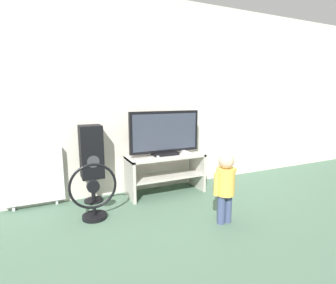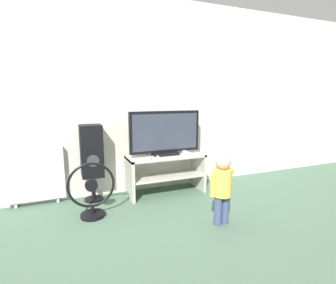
{
  "view_description": "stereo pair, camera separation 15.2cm",
  "coord_description": "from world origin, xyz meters",
  "px_view_note": "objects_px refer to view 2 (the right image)",
  "views": [
    {
      "loc": [
        -1.41,
        -2.92,
        1.32
      ],
      "look_at": [
        0.0,
        0.12,
        0.72
      ],
      "focal_mm": 28.0,
      "sensor_mm": 36.0,
      "label": 1
    },
    {
      "loc": [
        -1.27,
        -2.98,
        1.32
      ],
      "look_at": [
        0.0,
        0.12,
        0.72
      ],
      "focal_mm": 28.0,
      "sensor_mm": 36.0,
      "label": 2
    }
  ],
  "objects_px": {
    "television": "(165,134)",
    "game_console": "(186,153)",
    "floor_fan": "(92,193)",
    "radiator": "(35,175)",
    "speaker_tower": "(92,153)",
    "child": "(222,183)",
    "remote_secondary": "(158,158)",
    "remote_primary": "(150,159)"
  },
  "relations": [
    {
      "from": "remote_primary",
      "to": "remote_secondary",
      "type": "bearing_deg",
      "value": 3.52
    },
    {
      "from": "remote_primary",
      "to": "television",
      "type": "bearing_deg",
      "value": 31.23
    },
    {
      "from": "television",
      "to": "floor_fan",
      "type": "xyz_separation_m",
      "value": [
        -1.02,
        -0.39,
        -0.55
      ]
    },
    {
      "from": "television",
      "to": "child",
      "type": "height_order",
      "value": "television"
    },
    {
      "from": "child",
      "to": "floor_fan",
      "type": "relative_size",
      "value": 1.22
    },
    {
      "from": "speaker_tower",
      "to": "radiator",
      "type": "relative_size",
      "value": 1.36
    },
    {
      "from": "child",
      "to": "speaker_tower",
      "type": "relative_size",
      "value": 0.78
    },
    {
      "from": "remote_secondary",
      "to": "radiator",
      "type": "xyz_separation_m",
      "value": [
        -1.44,
        0.36,
        -0.16
      ]
    },
    {
      "from": "floor_fan",
      "to": "speaker_tower",
      "type": "bearing_deg",
      "value": 81.97
    },
    {
      "from": "television",
      "to": "child",
      "type": "distance_m",
      "value": 1.14
    },
    {
      "from": "remote_secondary",
      "to": "television",
      "type": "bearing_deg",
      "value": 44.26
    },
    {
      "from": "speaker_tower",
      "to": "floor_fan",
      "type": "xyz_separation_m",
      "value": [
        -0.07,
        -0.48,
        -0.34
      ]
    },
    {
      "from": "television",
      "to": "remote_secondary",
      "type": "bearing_deg",
      "value": -135.74
    },
    {
      "from": "remote_primary",
      "to": "remote_secondary",
      "type": "distance_m",
      "value": 0.11
    },
    {
      "from": "television",
      "to": "game_console",
      "type": "distance_m",
      "value": 0.39
    },
    {
      "from": "floor_fan",
      "to": "radiator",
      "type": "xyz_separation_m",
      "value": [
        -0.59,
        0.59,
        0.11
      ]
    },
    {
      "from": "remote_secondary",
      "to": "radiator",
      "type": "bearing_deg",
      "value": 166.04
    },
    {
      "from": "remote_primary",
      "to": "floor_fan",
      "type": "distance_m",
      "value": 0.82
    },
    {
      "from": "floor_fan",
      "to": "remote_secondary",
      "type": "bearing_deg",
      "value": 15.07
    },
    {
      "from": "television",
      "to": "remote_primary",
      "type": "xyz_separation_m",
      "value": [
        -0.27,
        -0.17,
        -0.28
      ]
    },
    {
      "from": "game_console",
      "to": "remote_secondary",
      "type": "xyz_separation_m",
      "value": [
        -0.43,
        -0.07,
        -0.01
      ]
    },
    {
      "from": "remote_secondary",
      "to": "floor_fan",
      "type": "height_order",
      "value": "floor_fan"
    },
    {
      "from": "game_console",
      "to": "radiator",
      "type": "distance_m",
      "value": 1.91
    },
    {
      "from": "television",
      "to": "radiator",
      "type": "relative_size",
      "value": 1.38
    },
    {
      "from": "game_console",
      "to": "child",
      "type": "distance_m",
      "value": 0.97
    },
    {
      "from": "game_console",
      "to": "television",
      "type": "bearing_deg",
      "value": 161.01
    },
    {
      "from": "television",
      "to": "game_console",
      "type": "bearing_deg",
      "value": -18.99
    },
    {
      "from": "remote_primary",
      "to": "child",
      "type": "bearing_deg",
      "value": -61.37
    },
    {
      "from": "game_console",
      "to": "remote_secondary",
      "type": "bearing_deg",
      "value": -171.15
    },
    {
      "from": "game_console",
      "to": "child",
      "type": "xyz_separation_m",
      "value": [
        -0.06,
        -0.96,
        -0.11
      ]
    },
    {
      "from": "television",
      "to": "game_console",
      "type": "relative_size",
      "value": 4.93
    },
    {
      "from": "child",
      "to": "game_console",
      "type": "bearing_deg",
      "value": 86.42
    },
    {
      "from": "game_console",
      "to": "radiator",
      "type": "bearing_deg",
      "value": 171.17
    },
    {
      "from": "remote_secondary",
      "to": "speaker_tower",
      "type": "bearing_deg",
      "value": 162.07
    },
    {
      "from": "remote_primary",
      "to": "floor_fan",
      "type": "height_order",
      "value": "floor_fan"
    },
    {
      "from": "remote_primary",
      "to": "speaker_tower",
      "type": "xyz_separation_m",
      "value": [
        -0.67,
        0.26,
        0.08
      ]
    },
    {
      "from": "television",
      "to": "remote_primary",
      "type": "height_order",
      "value": "television"
    },
    {
      "from": "child",
      "to": "speaker_tower",
      "type": "xyz_separation_m",
      "value": [
        -1.16,
        1.15,
        0.17
      ]
    },
    {
      "from": "television",
      "to": "remote_secondary",
      "type": "xyz_separation_m",
      "value": [
        -0.16,
        -0.16,
        -0.28
      ]
    },
    {
      "from": "speaker_tower",
      "to": "floor_fan",
      "type": "distance_m",
      "value": 0.6
    },
    {
      "from": "speaker_tower",
      "to": "remote_primary",
      "type": "bearing_deg",
      "value": -21.16
    },
    {
      "from": "game_console",
      "to": "remote_secondary",
      "type": "height_order",
      "value": "game_console"
    }
  ]
}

